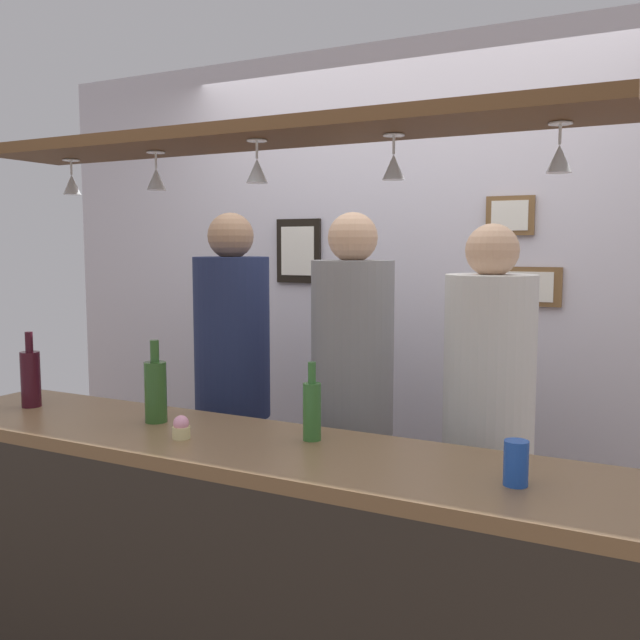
% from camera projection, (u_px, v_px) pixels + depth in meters
% --- Properties ---
extents(back_wall, '(4.40, 0.06, 2.60)m').
position_uv_depth(back_wall, '(411.00, 305.00, 3.52)').
color(back_wall, silver).
rests_on(back_wall, ground_plane).
extents(bar_counter, '(2.70, 0.55, 0.96)m').
position_uv_depth(bar_counter, '(231.00, 551.00, 2.18)').
color(bar_counter, brown).
rests_on(bar_counter, ground_plane).
extents(overhead_glass_rack, '(2.20, 0.36, 0.04)m').
position_uv_depth(overhead_glass_rack, '(262.00, 135.00, 2.22)').
color(overhead_glass_rack, brown).
extents(hanging_wineglass_far_left, '(0.07, 0.07, 0.13)m').
position_uv_depth(hanging_wineglass_far_left, '(72.00, 184.00, 2.69)').
color(hanging_wineglass_far_left, silver).
rests_on(hanging_wineglass_far_left, overhead_glass_rack).
extents(hanging_wineglass_left, '(0.07, 0.07, 0.13)m').
position_uv_depth(hanging_wineglass_left, '(156.00, 178.00, 2.46)').
color(hanging_wineglass_left, silver).
rests_on(hanging_wineglass_left, overhead_glass_rack).
extents(hanging_wineglass_center_left, '(0.07, 0.07, 0.13)m').
position_uv_depth(hanging_wineglass_center_left, '(257.00, 169.00, 2.19)').
color(hanging_wineglass_center_left, silver).
rests_on(hanging_wineglass_center_left, overhead_glass_rack).
extents(hanging_wineglass_center, '(0.07, 0.07, 0.13)m').
position_uv_depth(hanging_wineglass_center, '(394.00, 165.00, 2.08)').
color(hanging_wineglass_center, silver).
rests_on(hanging_wineglass_center, overhead_glass_rack).
extents(hanging_wineglass_center_right, '(0.07, 0.07, 0.13)m').
position_uv_depth(hanging_wineglass_center_right, '(559.00, 157.00, 1.88)').
color(hanging_wineglass_center_right, silver).
rests_on(hanging_wineglass_center_right, overhead_glass_rack).
extents(person_left_navy_shirt, '(0.34, 0.34, 1.74)m').
position_uv_depth(person_left_navy_shirt, '(232.00, 366.00, 3.16)').
color(person_left_navy_shirt, '#2D334C').
rests_on(person_left_navy_shirt, ground_plane).
extents(person_middle_grey_shirt, '(0.34, 0.34, 1.73)m').
position_uv_depth(person_middle_grey_shirt, '(352.00, 380.00, 2.89)').
color(person_middle_grey_shirt, '#2D334C').
rests_on(person_middle_grey_shirt, ground_plane).
extents(person_right_white_patterned_shirt, '(0.34, 0.34, 1.68)m').
position_uv_depth(person_right_white_patterned_shirt, '(488.00, 402.00, 2.64)').
color(person_right_white_patterned_shirt, '#2D334C').
rests_on(person_right_white_patterned_shirt, ground_plane).
extents(bottle_beer_green_import, '(0.06, 0.06, 0.26)m').
position_uv_depth(bottle_beer_green_import, '(312.00, 409.00, 2.29)').
color(bottle_beer_green_import, '#336B2D').
rests_on(bottle_beer_green_import, bar_counter).
extents(bottle_champagne_green, '(0.08, 0.08, 0.30)m').
position_uv_depth(bottle_champagne_green, '(156.00, 390.00, 2.53)').
color(bottle_champagne_green, '#2D5623').
rests_on(bottle_champagne_green, bar_counter).
extents(bottle_wine_dark_red, '(0.08, 0.08, 0.30)m').
position_uv_depth(bottle_wine_dark_red, '(31.00, 377.00, 2.77)').
color(bottle_wine_dark_red, '#380F19').
rests_on(bottle_wine_dark_red, bar_counter).
extents(drink_can, '(0.07, 0.07, 0.12)m').
position_uv_depth(drink_can, '(516.00, 463.00, 1.86)').
color(drink_can, '#1E4CB2').
rests_on(drink_can, bar_counter).
extents(cupcake, '(0.06, 0.06, 0.08)m').
position_uv_depth(cupcake, '(181.00, 428.00, 2.32)').
color(cupcake, beige).
rests_on(cupcake, bar_counter).
extents(picture_frame_upper_small, '(0.22, 0.02, 0.18)m').
position_uv_depth(picture_frame_upper_small, '(510.00, 216.00, 3.21)').
color(picture_frame_upper_small, brown).
rests_on(picture_frame_upper_small, back_wall).
extents(picture_frame_lower_pair, '(0.30, 0.02, 0.18)m').
position_uv_depth(picture_frame_lower_pair, '(528.00, 287.00, 3.21)').
color(picture_frame_lower_pair, brown).
rests_on(picture_frame_lower_pair, back_wall).
extents(picture_frame_caricature, '(0.26, 0.02, 0.34)m').
position_uv_depth(picture_frame_caricature, '(298.00, 251.00, 3.74)').
color(picture_frame_caricature, black).
rests_on(picture_frame_caricature, back_wall).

